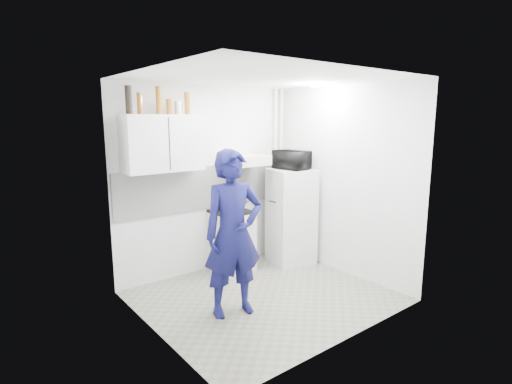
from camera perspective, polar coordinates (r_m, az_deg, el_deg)
floor at (r=5.06m, az=1.21°, el=-14.69°), size 2.80×2.80×0.00m
ceiling at (r=4.61m, az=1.34°, el=16.05°), size 2.80×2.80×0.00m
wall_back at (r=5.67m, az=-6.81°, el=1.74°), size 2.80×0.00×2.80m
wall_left at (r=3.94m, az=-14.65°, el=-2.35°), size 0.00×2.60×2.60m
wall_right at (r=5.65m, az=12.29°, el=1.54°), size 0.00×2.60×2.60m
person at (r=4.36m, az=-3.25°, el=-5.96°), size 0.75×0.58×1.84m
stove at (r=5.77m, az=-3.54°, el=-7.03°), size 0.52×0.52×0.84m
fridge at (r=6.02m, az=5.02°, el=-3.45°), size 0.71×0.71×1.42m
stove_top at (r=5.66m, az=-3.59°, el=-2.82°), size 0.50×0.50×0.03m
saucepan at (r=5.66m, az=-3.08°, el=-2.11°), size 0.19×0.19×0.10m
microwave at (r=5.88m, az=5.15°, el=4.60°), size 0.53×0.38×0.28m
bottle_a at (r=4.94m, az=-17.75°, el=12.42°), size 0.08×0.08×0.32m
bottle_b at (r=4.99m, az=-16.27°, el=12.05°), size 0.07×0.07×0.25m
bottle_d at (r=5.09m, az=-13.69°, el=12.60°), size 0.08×0.08×0.33m
canister_a at (r=5.14m, az=-12.28°, el=11.82°), size 0.08×0.08×0.19m
canister_b at (r=5.19m, az=-11.10°, el=11.71°), size 0.09×0.09×0.16m
bottle_e at (r=5.26m, az=-9.81°, el=12.35°), size 0.07×0.07×0.28m
upper_cabinet at (r=5.10m, az=-13.14°, el=6.80°), size 1.00×0.35×0.70m
range_hood at (r=5.68m, az=-1.66°, el=4.57°), size 0.60×0.50×0.14m
backsplash at (r=5.67m, az=-6.71°, el=0.72°), size 2.74×0.03×0.60m
pipe_a at (r=6.38m, az=3.58°, el=2.75°), size 0.05×0.05×2.60m
pipe_b at (r=6.30m, az=2.76°, el=2.66°), size 0.04×0.04×2.60m
ceiling_spot_fixture at (r=5.43m, az=8.36°, el=14.76°), size 0.10×0.10×0.02m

